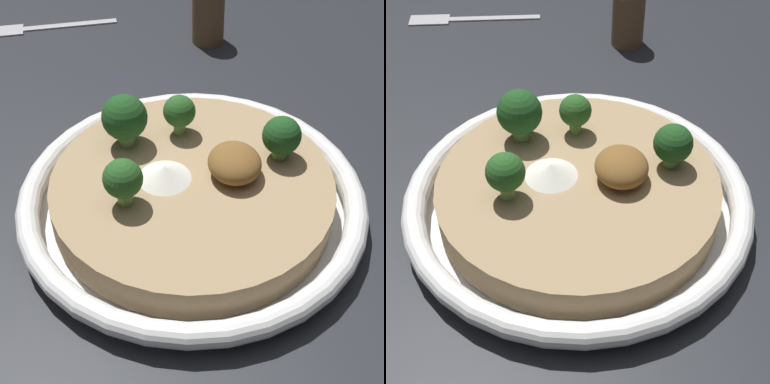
# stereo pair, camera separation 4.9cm
# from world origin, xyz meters

# --- Properties ---
(ground_plane) EXTENTS (6.00, 6.00, 0.00)m
(ground_plane) POSITION_xyz_m (0.00, 0.00, 0.00)
(ground_plane) COLOR #23262B
(risotto_bowl) EXTENTS (0.29, 0.29, 0.04)m
(risotto_bowl) POSITION_xyz_m (0.00, 0.00, 0.02)
(risotto_bowl) COLOR white
(risotto_bowl) RESTS_ON ground_plane
(cheese_sprinkle) EXTENTS (0.04, 0.04, 0.01)m
(cheese_sprinkle) POSITION_xyz_m (-0.01, -0.02, 0.04)
(cheese_sprinkle) COLOR white
(cheese_sprinkle) RESTS_ON risotto_bowl
(crispy_onion_garnish) EXTENTS (0.05, 0.04, 0.03)m
(crispy_onion_garnish) POSITION_xyz_m (0.00, 0.04, 0.05)
(crispy_onion_garnish) COLOR brown
(crispy_onion_garnish) RESTS_ON risotto_bowl
(broccoli_front_left) EXTENTS (0.04, 0.04, 0.05)m
(broccoli_front_left) POSITION_xyz_m (-0.06, -0.05, 0.06)
(broccoli_front_left) COLOR #668E47
(broccoli_front_left) RESTS_ON risotto_bowl
(broccoli_left) EXTENTS (0.03, 0.03, 0.04)m
(broccoli_left) POSITION_xyz_m (-0.06, -0.00, 0.06)
(broccoli_left) COLOR #668E47
(broccoli_left) RESTS_ON risotto_bowl
(broccoli_back_left) EXTENTS (0.03, 0.03, 0.04)m
(broccoli_back_left) POSITION_xyz_m (-0.02, 0.08, 0.06)
(broccoli_back_left) COLOR #668E47
(broccoli_back_left) RESTS_ON risotto_bowl
(broccoli_front) EXTENTS (0.03, 0.03, 0.04)m
(broccoli_front) POSITION_xyz_m (0.02, -0.06, 0.06)
(broccoli_front) COLOR #759E4C
(broccoli_front) RESTS_ON risotto_bowl
(fork_utensil) EXTENTS (0.03, 0.17, 0.00)m
(fork_utensil) POSITION_xyz_m (-0.35, -0.14, 0.00)
(fork_utensil) COLOR #B7B7BC
(fork_utensil) RESTS_ON ground_plane
(pepper_shaker) EXTENTS (0.04, 0.04, 0.09)m
(pepper_shaker) POSITION_xyz_m (-0.29, 0.07, 0.04)
(pepper_shaker) COLOR brown
(pepper_shaker) RESTS_ON ground_plane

